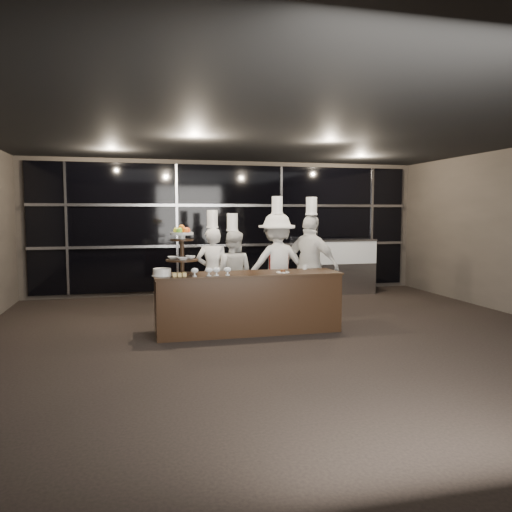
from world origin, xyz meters
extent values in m
plane|color=black|center=(0.00, 0.00, 0.00)|extent=(10.00, 10.00, 0.00)
plane|color=black|center=(0.00, 0.00, 3.00)|extent=(10.00, 10.00, 0.00)
plane|color=#473F38|center=(0.00, 5.00, 1.50)|extent=(9.00, 0.00, 9.00)
cube|color=black|center=(0.00, 4.94, 1.50)|extent=(8.60, 0.04, 2.80)
cube|color=#A5A5AA|center=(0.00, 4.89, 1.10)|extent=(8.60, 0.06, 0.06)
cube|color=#A5A5AA|center=(0.00, 4.89, 2.00)|extent=(8.60, 0.06, 0.06)
cube|color=#A5A5AA|center=(-3.50, 4.91, 1.50)|extent=(0.05, 0.05, 2.80)
cube|color=#A5A5AA|center=(-1.20, 4.91, 1.50)|extent=(0.05, 0.05, 2.80)
cube|color=#A5A5AA|center=(1.20, 4.91, 1.50)|extent=(0.05, 0.05, 2.80)
cube|color=#A5A5AA|center=(3.50, 4.91, 1.50)|extent=(0.05, 0.05, 2.80)
cube|color=black|center=(-0.45, 1.18, 0.45)|extent=(2.80, 0.70, 0.90)
cube|color=black|center=(-0.45, 1.18, 0.91)|extent=(2.84, 0.74, 0.03)
cylinder|color=black|center=(-1.45, 1.18, 0.94)|extent=(0.24, 0.24, 0.03)
cylinder|color=black|center=(-1.45, 1.18, 1.27)|extent=(0.06, 0.06, 0.70)
cylinder|color=black|center=(-1.45, 1.18, 1.14)|extent=(0.48, 0.48, 0.02)
cylinder|color=black|center=(-1.45, 1.18, 1.44)|extent=(0.34, 0.34, 0.02)
cylinder|color=white|center=(-1.45, 1.18, 1.48)|extent=(0.10, 0.10, 0.06)
cylinder|color=white|center=(-1.45, 1.18, 1.53)|extent=(0.34, 0.34, 0.04)
sphere|color=#F14B14|center=(-1.37, 1.18, 1.58)|extent=(0.09, 0.09, 0.09)
sphere|color=#72B12D|center=(-1.41, 1.25, 1.58)|extent=(0.09, 0.09, 0.09)
sphere|color=#DA5B12|center=(-1.49, 1.25, 1.58)|extent=(0.09, 0.09, 0.09)
sphere|color=yellow|center=(-1.53, 1.18, 1.58)|extent=(0.09, 0.09, 0.09)
sphere|color=#6EBA30|center=(-1.49, 1.11, 1.58)|extent=(0.09, 0.09, 0.09)
sphere|color=orange|center=(-1.41, 1.11, 1.58)|extent=(0.09, 0.09, 0.09)
sphere|color=orange|center=(-1.45, 1.18, 1.62)|extent=(0.09, 0.09, 0.09)
imported|color=white|center=(-1.58, 1.24, 1.17)|extent=(0.16, 0.16, 0.04)
imported|color=white|center=(-1.32, 1.24, 1.18)|extent=(0.15, 0.15, 0.05)
imported|color=white|center=(-1.45, 1.06, 1.17)|extent=(0.16, 0.16, 0.04)
cylinder|color=silver|center=(-1.29, 0.96, 0.93)|extent=(0.07, 0.07, 0.01)
cylinder|color=silver|center=(-1.29, 0.96, 0.96)|extent=(0.02, 0.02, 0.05)
ellipsoid|color=silver|center=(-1.29, 0.96, 1.01)|extent=(0.11, 0.11, 0.08)
ellipsoid|color=#17AF5C|center=(-1.29, 0.96, 1.01)|extent=(0.08, 0.08, 0.05)
cylinder|color=silver|center=(-1.08, 0.96, 0.93)|extent=(0.07, 0.07, 0.01)
cylinder|color=silver|center=(-1.08, 0.96, 0.96)|extent=(0.02, 0.02, 0.05)
ellipsoid|color=silver|center=(-1.08, 0.96, 1.01)|extent=(0.11, 0.11, 0.08)
ellipsoid|color=#C02702|center=(-1.08, 0.96, 1.01)|extent=(0.08, 0.08, 0.05)
cylinder|color=silver|center=(-0.97, 0.96, 0.93)|extent=(0.07, 0.07, 0.01)
cylinder|color=silver|center=(-0.97, 0.96, 0.96)|extent=(0.02, 0.02, 0.05)
ellipsoid|color=silver|center=(-0.97, 0.96, 1.01)|extent=(0.11, 0.11, 0.08)
ellipsoid|color=beige|center=(-0.97, 0.96, 1.01)|extent=(0.08, 0.08, 0.05)
cylinder|color=silver|center=(-0.81, 0.96, 0.93)|extent=(0.07, 0.07, 0.01)
cylinder|color=silver|center=(-0.81, 0.96, 0.96)|extent=(0.02, 0.02, 0.05)
ellipsoid|color=silver|center=(-0.81, 0.96, 1.01)|extent=(0.11, 0.11, 0.08)
ellipsoid|color=#4A1D17|center=(-0.81, 0.96, 1.01)|extent=(0.08, 0.08, 0.05)
cylinder|color=white|center=(-1.74, 1.13, 0.93)|extent=(0.30, 0.30, 0.01)
cylinder|color=white|center=(-1.74, 1.13, 0.98)|extent=(0.26, 0.26, 0.10)
cube|color=#F3CE77|center=(-1.57, 0.98, 0.95)|extent=(0.06, 0.06, 0.05)
cube|color=#F3CE77|center=(-1.50, 0.98, 0.95)|extent=(0.06, 0.06, 0.05)
cube|color=#F3CE77|center=(-1.43, 0.98, 0.95)|extent=(0.06, 0.06, 0.05)
cube|color=#F3CE77|center=(-1.57, 1.05, 0.95)|extent=(0.06, 0.06, 0.05)
cube|color=#F3CE77|center=(-1.50, 1.05, 0.95)|extent=(0.06, 0.06, 0.05)
cube|color=#F3CE77|center=(-1.43, 1.05, 0.95)|extent=(0.06, 0.06, 0.05)
cylinder|color=white|center=(0.08, 1.08, 0.93)|extent=(0.20, 0.20, 0.01)
cylinder|color=#4C2814|center=(0.08, 1.08, 0.95)|extent=(0.08, 0.08, 0.04)
cylinder|color=white|center=(0.56, 1.43, 0.96)|extent=(0.08, 0.08, 0.07)
cube|color=#A5A5AA|center=(2.45, 4.30, 0.35)|extent=(1.43, 0.61, 0.70)
cube|color=silver|center=(2.45, 4.30, 0.95)|extent=(1.43, 0.61, 0.50)
cube|color=#FFC67F|center=(2.45, 4.30, 0.95)|extent=(1.33, 0.51, 0.40)
cube|color=#A5A5AA|center=(2.45, 4.30, 1.22)|extent=(1.45, 0.64, 0.04)
imported|color=silver|center=(-0.80, 2.41, 0.79)|extent=(0.65, 0.50, 1.58)
cylinder|color=white|center=(-0.80, 2.41, 1.73)|extent=(0.19, 0.19, 0.30)
cylinder|color=white|center=(-0.80, 2.41, 1.59)|extent=(0.21, 0.21, 0.03)
imported|color=silver|center=(-0.45, 2.39, 0.76)|extent=(0.91, 0.83, 1.53)
cylinder|color=white|center=(-0.45, 2.39, 1.68)|extent=(0.19, 0.19, 0.30)
cylinder|color=white|center=(-0.45, 2.39, 1.53)|extent=(0.21, 0.21, 0.03)
imported|color=silver|center=(0.32, 2.24, 0.91)|extent=(1.21, 0.74, 1.82)
cylinder|color=white|center=(0.32, 2.24, 1.97)|extent=(0.19, 0.19, 0.30)
cylinder|color=white|center=(0.32, 2.24, 1.83)|extent=(0.21, 0.21, 0.03)
cube|color=#AC110D|center=(0.32, 2.12, 0.91)|extent=(0.34, 0.03, 0.68)
imported|color=white|center=(0.85, 1.94, 0.90)|extent=(1.01, 1.10, 1.81)
cylinder|color=white|center=(0.85, 1.94, 1.96)|extent=(0.19, 0.19, 0.30)
cylinder|color=white|center=(0.85, 1.94, 1.81)|extent=(0.21, 0.21, 0.03)
camera|label=1|loc=(-2.14, -6.20, 1.85)|focal=35.00mm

